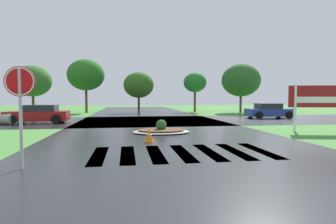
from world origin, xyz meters
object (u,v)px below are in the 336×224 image
at_px(traffic_cone, 149,135).
at_px(median_island, 161,130).
at_px(stop_sign, 20,93).
at_px(estate_billboard, 319,99).
at_px(car_blue_compact, 269,111).
at_px(car_white_sedan, 39,114).

bearing_deg(traffic_cone, median_island, 73.25).
distance_m(stop_sign, traffic_cone, 5.45).
xyz_separation_m(estate_billboard, traffic_cone, (-9.17, -1.98, -1.47)).
xyz_separation_m(estate_billboard, median_island, (-8.30, 0.89, -1.62)).
xyz_separation_m(car_blue_compact, traffic_cone, (-11.63, -11.51, -0.34)).
relative_size(stop_sign, median_island, 0.89).
bearing_deg(estate_billboard, traffic_cone, 24.90).
distance_m(estate_billboard, median_island, 8.50).
distance_m(stop_sign, median_island, 8.20).
distance_m(stop_sign, car_blue_compact, 21.59).
height_order(car_white_sedan, car_blue_compact, car_blue_compact).
distance_m(stop_sign, estate_billboard, 13.96).
relative_size(estate_billboard, car_white_sedan, 0.73).
xyz_separation_m(median_island, traffic_cone, (-0.87, -2.88, 0.14)).
bearing_deg(traffic_cone, estate_billboard, 12.21).
bearing_deg(stop_sign, car_blue_compact, 48.01).
relative_size(car_blue_compact, traffic_cone, 7.11).
bearing_deg(traffic_cone, car_blue_compact, 44.72).
relative_size(stop_sign, traffic_cone, 4.56).
distance_m(car_white_sedan, traffic_cone, 12.00).
distance_m(estate_billboard, car_white_sedan, 18.06).
bearing_deg(median_island, car_blue_compact, 38.75).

